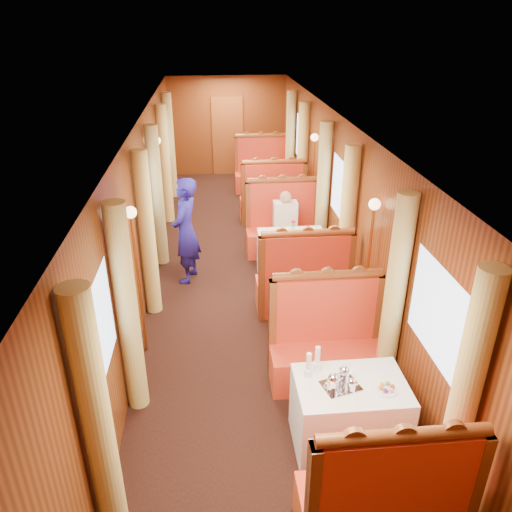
{
  "coord_description": "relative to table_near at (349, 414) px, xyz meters",
  "views": [
    {
      "loc": [
        -0.49,
        -7.08,
        3.88
      ],
      "look_at": [
        0.05,
        -1.3,
        1.05
      ],
      "focal_mm": 35.0,
      "sensor_mm": 36.0,
      "label": 1
    }
  ],
  "objects": [
    {
      "name": "floor",
      "position": [
        -0.75,
        3.5,
        -0.38
      ],
      "size": [
        3.0,
        12.0,
        0.01
      ],
      "primitive_type": null,
      "color": "black",
      "rests_on": "ground"
    },
    {
      "name": "ceiling",
      "position": [
        -0.75,
        3.5,
        2.12
      ],
      "size": [
        3.0,
        12.0,
        0.01
      ],
      "primitive_type": null,
      "rotation": [
        3.14,
        0.0,
        0.0
      ],
      "color": "silver",
      "rests_on": "wall_left"
    },
    {
      "name": "wall_far",
      "position": [
        -0.75,
        9.5,
        0.88
      ],
      "size": [
        3.0,
        0.01,
        2.5
      ],
      "primitive_type": null,
      "rotation": [
        1.57,
        0.0,
        0.0
      ],
      "color": "brown",
      "rests_on": "floor"
    },
    {
      "name": "wall_left",
      "position": [
        -2.25,
        3.5,
        0.88
      ],
      "size": [
        0.01,
        12.0,
        2.5
      ],
      "primitive_type": null,
      "rotation": [
        1.57,
        0.0,
        1.57
      ],
      "color": "brown",
      "rests_on": "floor"
    },
    {
      "name": "wall_right",
      "position": [
        0.75,
        3.5,
        0.88
      ],
      "size": [
        0.01,
        12.0,
        2.5
      ],
      "primitive_type": null,
      "rotation": [
        1.57,
        0.0,
        -1.57
      ],
      "color": "brown",
      "rests_on": "floor"
    },
    {
      "name": "doorway_far",
      "position": [
        -0.75,
        9.47,
        0.62
      ],
      "size": [
        0.8,
        0.04,
        2.0
      ],
      "primitive_type": "cube",
      "color": "brown",
      "rests_on": "floor"
    },
    {
      "name": "table_near",
      "position": [
        0.0,
        0.0,
        0.0
      ],
      "size": [
        1.05,
        0.72,
        0.75
      ],
      "primitive_type": "cube",
      "color": "white",
      "rests_on": "floor"
    },
    {
      "name": "banquette_near_fwd",
      "position": [
        0.0,
        -1.01,
        0.05
      ],
      "size": [
        1.3,
        0.55,
        1.34
      ],
      "color": "red",
      "rests_on": "floor"
    },
    {
      "name": "banquette_near_aft",
      "position": [
        0.0,
        1.01,
        0.05
      ],
      "size": [
        1.3,
        0.55,
        1.34
      ],
      "color": "red",
      "rests_on": "floor"
    },
    {
      "name": "table_mid",
      "position": [
        0.0,
        3.5,
        0.0
      ],
      "size": [
        1.05,
        0.72,
        0.75
      ],
      "primitive_type": "cube",
      "color": "white",
      "rests_on": "floor"
    },
    {
      "name": "banquette_mid_fwd",
      "position": [
        0.0,
        2.49,
        0.05
      ],
      "size": [
        1.3,
        0.55,
        1.34
      ],
      "color": "red",
      "rests_on": "floor"
    },
    {
      "name": "banquette_mid_aft",
      "position": [
        0.0,
        4.51,
        0.05
      ],
      "size": [
        1.3,
        0.55,
        1.34
      ],
      "color": "red",
      "rests_on": "floor"
    },
    {
      "name": "table_far",
      "position": [
        0.0,
        7.0,
        0.0
      ],
      "size": [
        1.05,
        0.72,
        0.75
      ],
      "primitive_type": "cube",
      "color": "white",
      "rests_on": "floor"
    },
    {
      "name": "banquette_far_fwd",
      "position": [
        0.0,
        5.99,
        0.05
      ],
      "size": [
        1.3,
        0.55,
        1.34
      ],
      "color": "red",
      "rests_on": "floor"
    },
    {
      "name": "banquette_far_aft",
      "position": [
        0.0,
        8.01,
        0.05
      ],
      "size": [
        1.3,
        0.55,
        1.34
      ],
      "color": "red",
      "rests_on": "floor"
    },
    {
      "name": "tea_tray",
      "position": [
        -0.12,
        -0.03,
        0.38
      ],
      "size": [
        0.4,
        0.34,
        0.01
      ],
      "primitive_type": "cube",
      "rotation": [
        0.0,
        0.0,
        0.28
      ],
      "color": "silver",
      "rests_on": "table_near"
    },
    {
      "name": "teapot_left",
      "position": [
        -0.21,
        -0.08,
        0.45
      ],
      "size": [
        0.21,
        0.19,
        0.15
      ],
      "primitive_type": null,
      "rotation": [
        0.0,
        0.0,
        0.37
      ],
      "color": "silver",
      "rests_on": "tea_tray"
    },
    {
      "name": "teapot_right",
      "position": [
        -0.04,
        -0.1,
        0.43
      ],
      "size": [
        0.14,
        0.11,
        0.11
      ],
      "primitive_type": null,
      "rotation": [
        0.0,
        0.0,
        0.07
      ],
      "color": "silver",
      "rests_on": "tea_tray"
    },
    {
      "name": "teapot_back",
      "position": [
        -0.07,
        0.04,
        0.44
      ],
      "size": [
        0.19,
        0.16,
        0.14
      ],
      "primitive_type": null,
      "rotation": [
        0.0,
        0.0,
        0.23
      ],
      "color": "silver",
      "rests_on": "tea_tray"
    },
    {
      "name": "fruit_plate",
      "position": [
        0.29,
        -0.11,
        0.39
      ],
      "size": [
        0.22,
        0.22,
        0.05
      ],
      "rotation": [
        0.0,
        0.0,
        -0.15
      ],
      "color": "white",
      "rests_on": "table_near"
    },
    {
      "name": "cup_inboard",
      "position": [
        -0.39,
        0.15,
        0.48
      ],
      "size": [
        0.08,
        0.08,
        0.26
      ],
      "rotation": [
        0.0,
        0.0,
        -0.25
      ],
      "color": "white",
      "rests_on": "table_near"
    },
    {
      "name": "cup_outboard",
      "position": [
        -0.29,
        0.24,
        0.48
      ],
      "size": [
        0.08,
        0.08,
        0.26
      ],
      "rotation": [
        0.0,
        0.0,
        0.1
      ],
      "color": "white",
      "rests_on": "table_near"
    },
    {
      "name": "rose_vase_mid",
      "position": [
        0.01,
        3.5,
        0.55
      ],
      "size": [
        0.06,
        0.06,
        0.36
      ],
      "rotation": [
        0.0,
        0.0,
        0.38
      ],
      "color": "silver",
      "rests_on": "table_mid"
    },
    {
      "name": "rose_vase_far",
      "position": [
        0.03,
        6.99,
        0.55
      ],
      "size": [
        0.06,
        0.06,
        0.36
      ],
      "rotation": [
        0.0,
        0.0,
        -0.02
      ],
      "color": "silver",
      "rests_on": "table_far"
    },
    {
      "name": "window_left_near",
      "position": [
        -2.24,
        0.0,
        1.07
      ],
      "size": [
        0.01,
        1.2,
        0.9
      ],
      "primitive_type": null,
      "rotation": [
        1.57,
        0.0,
        1.57
      ],
      "color": "#97ADCD",
      "rests_on": "wall_left"
    },
    {
      "name": "curtain_left_near_a",
      "position": [
        -2.13,
        -0.78,
        0.8
      ],
      "size": [
        0.22,
        0.22,
        2.35
      ],
      "primitive_type": "cylinder",
      "color": "#E0CC72",
      "rests_on": "floor"
    },
    {
      "name": "curtain_left_near_b",
      "position": [
        -2.13,
        0.78,
        0.8
      ],
      "size": [
        0.22,
        0.22,
        2.35
      ],
      "primitive_type": "cylinder",
      "color": "#E0CC72",
      "rests_on": "floor"
    },
    {
      "name": "window_right_near",
      "position": [
        0.74,
        0.0,
        1.07
      ],
      "size": [
        0.01,
        1.2,
        0.9
      ],
      "primitive_type": null,
      "rotation": [
        1.57,
        0.0,
        -1.57
      ],
      "color": "#97ADCD",
      "rests_on": "wall_right"
    },
    {
      "name": "curtain_right_near_a",
      "position": [
        0.63,
        -0.78,
        0.8
      ],
      "size": [
        0.22,
        0.22,
        2.35
      ],
      "primitive_type": "cylinder",
      "color": "#E0CC72",
      "rests_on": "floor"
    },
    {
      "name": "curtain_right_near_b",
      "position": [
        0.63,
        0.78,
        0.8
      ],
      "size": [
        0.22,
        0.22,
        2.35
      ],
      "primitive_type": "cylinder",
      "color": "#E0CC72",
      "rests_on": "floor"
    },
    {
      "name": "window_left_mid",
      "position": [
        -2.24,
        3.5,
        1.07
      ],
      "size": [
        0.01,
        1.2,
        0.9
      ],
      "primitive_type": null,
      "rotation": [
        1.57,
        0.0,
        1.57
      ],
      "color": "#97ADCD",
      "rests_on": "wall_left"
    },
    {
      "name": "curtain_left_mid_a",
      "position": [
        -2.13,
        2.72,
        0.8
      ],
      "size": [
        0.22,
        0.22,
        2.35
      ],
      "primitive_type": "cylinder",
      "color": "#E0CC72",
      "rests_on": "floor"
    },
    {
      "name": "curtain_left_mid_b",
      "position": [
        -2.13,
        4.28,
        0.8
      ],
      "size": [
        0.22,
        0.22,
        2.35
      ],
      "primitive_type": "cylinder",
      "color": "#E0CC72",
      "rests_on": "floor"
    },
    {
      "name": "window_right_mid",
      "position": [
        0.74,
        3.5,
        1.07
      ],
      "size": [
        0.01,
        1.2,
        0.9
      ],
      "primitive_type": null,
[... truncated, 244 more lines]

